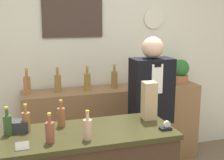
% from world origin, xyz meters
% --- Properties ---
extents(back_wall, '(5.20, 0.09, 2.70)m').
position_xyz_m(back_wall, '(-0.00, 2.00, 1.36)').
color(back_wall, silver).
rests_on(back_wall, ground_plane).
extents(back_shelf, '(2.18, 0.40, 0.98)m').
position_xyz_m(back_shelf, '(0.22, 1.74, 0.49)').
color(back_shelf, '#8E6642').
rests_on(back_shelf, ground_plane).
extents(shopkeeper, '(0.42, 0.26, 1.64)m').
position_xyz_m(shopkeeper, '(0.41, 1.08, 0.82)').
color(shopkeeper, black).
rests_on(shopkeeper, ground_plane).
extents(potted_plant, '(0.22, 0.22, 0.31)m').
position_xyz_m(potted_plant, '(1.12, 1.76, 1.14)').
color(potted_plant, '#B27047').
rests_on(potted_plant, back_shelf).
extents(paper_bag, '(0.12, 0.12, 0.33)m').
position_xyz_m(paper_bag, '(0.18, 0.61, 1.14)').
color(paper_bag, tan).
rests_on(paper_bag, display_counter).
extents(tape_dispenser, '(0.09, 0.06, 0.07)m').
position_xyz_m(tape_dispenser, '(0.20, 0.33, 1.00)').
color(tape_dispenser, black).
rests_on(tape_dispenser, display_counter).
extents(price_card_left, '(0.09, 0.02, 0.06)m').
position_xyz_m(price_card_left, '(-0.89, 0.29, 1.01)').
color(price_card_left, white).
rests_on(price_card_left, display_counter).
extents(gift_box, '(0.15, 0.13, 0.09)m').
position_xyz_m(gift_box, '(-0.90, 0.64, 1.02)').
color(gift_box, '#2D2D33').
rests_on(gift_box, display_counter).
extents(counter_bottle_0, '(0.06, 0.06, 0.22)m').
position_xyz_m(counter_bottle_0, '(-0.98, 0.60, 1.06)').
color(counter_bottle_0, '#314D26').
rests_on(counter_bottle_0, display_counter).
extents(counter_bottle_1, '(0.06, 0.06, 0.22)m').
position_xyz_m(counter_bottle_1, '(-0.85, 0.63, 1.06)').
color(counter_bottle_1, '#9A6237').
rests_on(counter_bottle_1, display_counter).
extents(counter_bottle_2, '(0.06, 0.06, 0.22)m').
position_xyz_m(counter_bottle_2, '(-0.69, 0.36, 1.06)').
color(counter_bottle_2, brown).
rests_on(counter_bottle_2, display_counter).
extents(counter_bottle_3, '(0.06, 0.06, 0.22)m').
position_xyz_m(counter_bottle_3, '(-0.57, 0.66, 1.06)').
color(counter_bottle_3, brown).
rests_on(counter_bottle_3, display_counter).
extents(counter_bottle_4, '(0.06, 0.06, 0.22)m').
position_xyz_m(counter_bottle_4, '(-0.43, 0.33, 1.06)').
color(counter_bottle_4, tan).
rests_on(counter_bottle_4, display_counter).
extents(shelf_bottle_0, '(0.08, 0.08, 0.29)m').
position_xyz_m(shelf_bottle_0, '(-0.79, 1.75, 1.09)').
color(shelf_bottle_0, '#A4693C').
rests_on(shelf_bottle_0, back_shelf).
extents(shelf_bottle_1, '(0.08, 0.08, 0.29)m').
position_xyz_m(shelf_bottle_1, '(-0.45, 1.75, 1.09)').
color(shelf_bottle_1, olive).
rests_on(shelf_bottle_1, back_shelf).
extents(shelf_bottle_2, '(0.08, 0.08, 0.29)m').
position_xyz_m(shelf_bottle_2, '(-0.11, 1.72, 1.09)').
color(shelf_bottle_2, '#A27233').
rests_on(shelf_bottle_2, back_shelf).
extents(shelf_bottle_3, '(0.08, 0.08, 0.29)m').
position_xyz_m(shelf_bottle_3, '(0.23, 1.74, 1.09)').
color(shelf_bottle_3, olive).
rests_on(shelf_bottle_3, back_shelf).
extents(shelf_bottle_4, '(0.08, 0.08, 0.29)m').
position_xyz_m(shelf_bottle_4, '(0.57, 1.73, 1.09)').
color(shelf_bottle_4, '#A46E32').
rests_on(shelf_bottle_4, back_shelf).
extents(shelf_bottle_5, '(0.08, 0.08, 0.29)m').
position_xyz_m(shelf_bottle_5, '(0.90, 1.74, 1.09)').
color(shelf_bottle_5, '#A17039').
rests_on(shelf_bottle_5, back_shelf).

